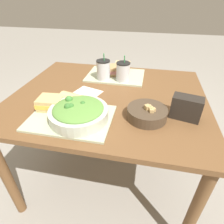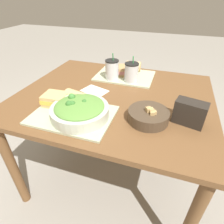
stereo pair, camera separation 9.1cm
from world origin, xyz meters
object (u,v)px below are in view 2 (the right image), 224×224
at_px(drink_cup_dark, 112,70).
at_px(chip_bag, 190,113).
at_px(salad_bowl, 80,110).
at_px(napkin_folded, 94,91).
at_px(drink_cup_red, 131,73).
at_px(baguette_near, 76,97).
at_px(baguette_far, 134,66).
at_px(sandwich_near, 56,99).
at_px(soup_bowl, 148,115).
at_px(sandwich_far, 124,70).

distance_m(drink_cup_dark, chip_bag, 0.64).
distance_m(salad_bowl, chip_bag, 0.55).
bearing_deg(napkin_folded, chip_bag, -15.96).
relative_size(drink_cup_red, chip_bag, 1.13).
distance_m(baguette_near, baguette_far, 0.63).
bearing_deg(baguette_far, sandwich_near, 151.61).
bearing_deg(sandwich_near, drink_cup_red, 48.39).
distance_m(salad_bowl, baguette_near, 0.14).
distance_m(chip_bag, napkin_folded, 0.61).
xyz_separation_m(soup_bowl, napkin_folded, (-0.39, 0.21, -0.03)).
relative_size(sandwich_near, napkin_folded, 0.75).
relative_size(chip_bag, napkin_folded, 0.85).
xyz_separation_m(drink_cup_red, chip_bag, (0.38, -0.37, -0.01)).
distance_m(salad_bowl, drink_cup_dark, 0.51).
relative_size(soup_bowl, chip_bag, 1.28).
height_order(salad_bowl, baguette_near, salad_bowl).
relative_size(baguette_near, drink_cup_dark, 0.74).
bearing_deg(salad_bowl, baguette_far, 80.83).
relative_size(baguette_near, chip_bag, 0.86).
xyz_separation_m(salad_bowl, sandwich_far, (0.07, 0.62, -0.01)).
distance_m(sandwich_far, drink_cup_dark, 0.13).
xyz_separation_m(drink_cup_dark, drink_cup_red, (0.14, 0.00, -0.00)).
bearing_deg(baguette_near, sandwich_far, -2.85).
height_order(soup_bowl, baguette_near, baguette_near).
bearing_deg(drink_cup_red, napkin_folded, -134.02).
height_order(baguette_near, drink_cup_red, drink_cup_red).
bearing_deg(sandwich_near, soup_bowl, -1.56).
bearing_deg(sandwich_near, baguette_near, 20.67).
height_order(sandwich_far, drink_cup_dark, drink_cup_dark).
height_order(sandwich_near, sandwich_far, same).
bearing_deg(chip_bag, salad_bowl, -151.97).
bearing_deg(baguette_near, soup_bowl, -79.37).
height_order(salad_bowl, baguette_far, salad_bowl).
relative_size(sandwich_near, chip_bag, 0.88).
bearing_deg(napkin_folded, drink_cup_red, 45.98).
relative_size(baguette_far, drink_cup_dark, 0.62).
xyz_separation_m(baguette_far, napkin_folded, (-0.17, -0.41, -0.05)).
bearing_deg(sandwich_near, sandwich_far, 60.70).
bearing_deg(baguette_far, napkin_folded, 154.59).
bearing_deg(salad_bowl, sandwich_near, 160.28).
relative_size(drink_cup_dark, drink_cup_red, 1.03).
bearing_deg(sandwich_far, drink_cup_red, -76.08).
xyz_separation_m(soup_bowl, sandwich_far, (-0.27, 0.52, 0.01)).
height_order(sandwich_far, napkin_folded, sandwich_far).
bearing_deg(drink_cup_red, baguette_near, -120.19).
bearing_deg(drink_cup_dark, napkin_folded, -104.95).
distance_m(sandwich_near, drink_cup_dark, 0.48).
bearing_deg(drink_cup_red, soup_bowl, -65.07).
relative_size(drink_cup_red, napkin_folded, 0.96).
height_order(sandwich_near, drink_cup_red, drink_cup_red).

